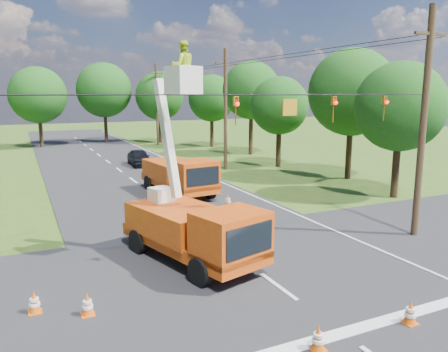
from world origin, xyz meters
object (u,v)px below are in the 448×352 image
traffic_cone_3 (228,200)px  tree_far_b (104,90)px  traffic_cone_7 (187,179)px  pole_right_near (423,123)px  tree_right_e (212,98)px  distant_car (139,158)px  pole_right_mid (225,109)px  traffic_cone_0 (318,338)px  tree_far_a (38,95)px  bucket_truck (193,218)px  tree_right_d (251,90)px  pole_right_far (157,104)px  second_truck (180,175)px  traffic_cone_5 (34,302)px  ground_worker (201,240)px  traffic_cone_4 (87,304)px  traffic_cone_1 (410,312)px  tree_right_a (400,107)px  tree_far_c (160,96)px  tree_right_c (279,106)px  traffic_cone_2 (228,217)px  tree_right_b (352,92)px

traffic_cone_3 → tree_far_b: tree_far_b is taller
traffic_cone_7 → pole_right_near: (5.23, -15.36, 4.75)m
traffic_cone_3 → traffic_cone_7: 7.08m
pole_right_near → tree_right_e: bearing=81.4°
distant_car → pole_right_mid: (6.29, -4.77, 4.39)m
traffic_cone_0 → traffic_cone_7: 21.34m
distant_car → traffic_cone_3: distant_car is taller
pole_right_near → tree_far_a: 45.08m
bucket_truck → traffic_cone_0: bearing=-100.2°
bucket_truck → tree_far_a: size_ratio=0.86×
traffic_cone_0 → tree_right_d: (15.86, 32.53, 6.32)m
distant_car → traffic_cone_7: bearing=-80.5°
tree_far_a → pole_right_far: bearing=-12.5°
second_truck → pole_right_mid: 11.14m
second_truck → traffic_cone_5: second_truck is taller
traffic_cone_5 → pole_right_far: 43.73m
pole_right_mid → bucket_truck: bearing=-118.6°
ground_worker → traffic_cone_4: bearing=-161.9°
traffic_cone_1 → tree_right_a: (11.45, 11.57, 5.20)m
pole_right_far → tree_far_c: (1.00, 2.00, 0.96)m
second_truck → traffic_cone_7: size_ratio=9.61×
distant_car → traffic_cone_0: bearing=-93.1°
tree_right_c → tree_right_e: 16.02m
pole_right_mid → traffic_cone_7: bearing=-138.5°
bucket_truck → tree_far_b: tree_far_b is taller
traffic_cone_0 → traffic_cone_3: (4.17, 13.82, 0.00)m
traffic_cone_4 → pole_right_far: pole_right_far is taller
tree_right_e → tree_far_a: (-18.80, 8.00, 0.38)m
traffic_cone_4 → tree_far_b: bearing=79.0°
second_truck → tree_right_d: (13.21, 14.86, 5.39)m
bucket_truck → traffic_cone_1: bucket_truck is taller
pole_right_far → tree_right_e: 7.32m
bucket_truck → tree_far_b: 44.24m
tree_right_a → tree_far_a: 41.37m
traffic_cone_7 → tree_right_c: (9.93, 3.64, 4.95)m
ground_worker → traffic_cone_2: bearing=44.0°
bucket_truck → tree_right_e: size_ratio=0.95×
tree_right_b → tree_right_c: bearing=104.4°
traffic_cone_1 → tree_right_b: bearing=53.6°
pole_right_far → tree_far_b: size_ratio=0.97×
traffic_cone_1 → traffic_cone_5: bearing=151.6°
distant_car → tree_right_d: bearing=13.1°
traffic_cone_2 → tree_far_a: bearing=99.8°
traffic_cone_5 → tree_far_a: (2.38, 43.47, 5.83)m
second_truck → distant_car: second_truck is taller
traffic_cone_0 → traffic_cone_5: same height
pole_right_far → tree_far_b: bearing=137.7°
traffic_cone_3 → traffic_cone_5: 13.66m
tree_right_a → tree_right_e: tree_right_e is taller
traffic_cone_5 → pole_right_mid: bearing=52.2°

